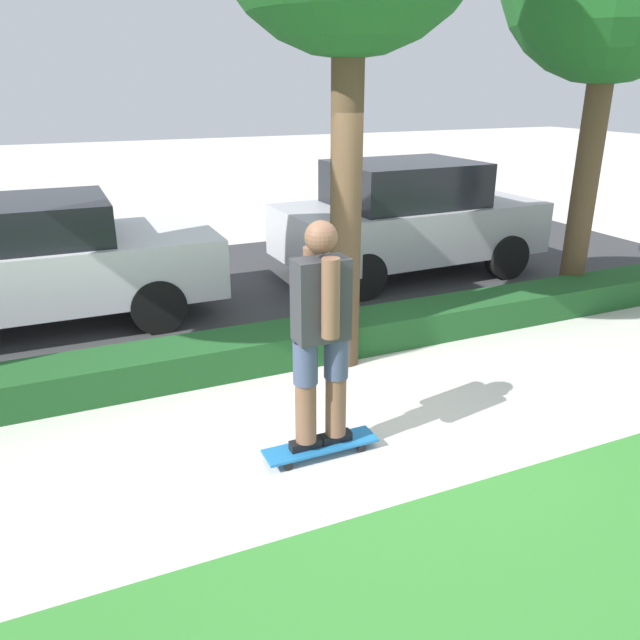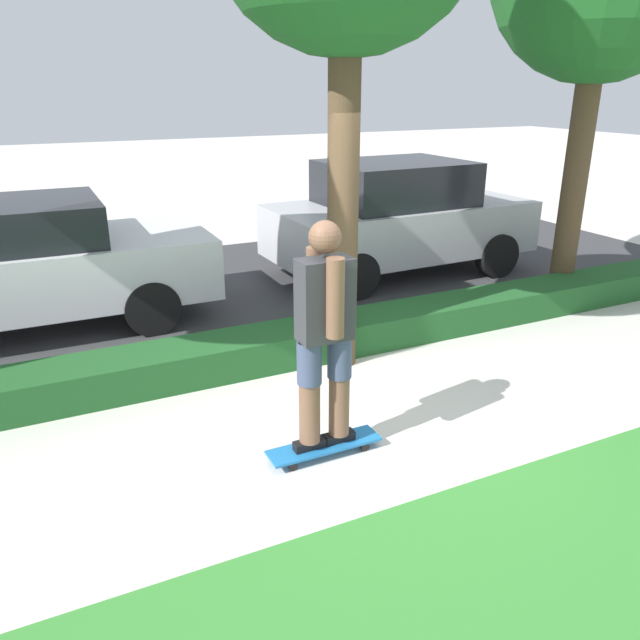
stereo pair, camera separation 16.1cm
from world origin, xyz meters
name	(u,v)px [view 2 (the right image)]	position (x,y,z in m)	size (l,w,h in m)	color
ground_plane	(375,427)	(0.00, 0.00, 0.00)	(60.00, 60.00, 0.00)	beige
street_asphalt	(225,289)	(0.00, 4.20, 0.00)	(15.21, 5.00, 0.01)	#38383A
hedge_row	(299,342)	(0.00, 1.60, 0.18)	(15.21, 0.60, 0.35)	#1E5123
skateboard	(324,446)	(-0.57, -0.19, 0.07)	(0.92, 0.24, 0.09)	#1E6BAD
skater_person	(325,332)	(-0.57, -0.19, 1.04)	(0.51, 0.46, 1.78)	black
parked_car_front	(6,265)	(-2.69, 3.80, 0.79)	(4.56, 1.90, 1.51)	silver
parked_car_middle	(398,217)	(2.66, 3.87, 0.86)	(3.96, 1.91, 1.69)	#B7B7BC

